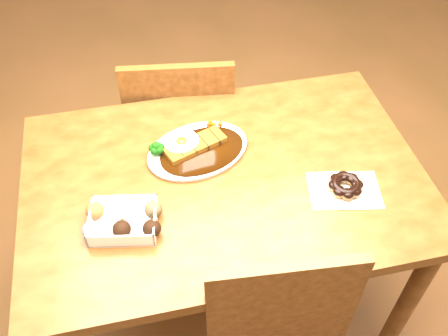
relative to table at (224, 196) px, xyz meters
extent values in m
plane|color=brown|center=(0.00, 0.00, -0.65)|extent=(6.00, 6.00, 0.00)
cube|color=#45270D|center=(0.00, 0.00, 0.08)|extent=(1.20, 0.80, 0.04)
cylinder|color=#45270D|center=(0.54, -0.34, -0.30)|extent=(0.06, 0.06, 0.71)
cylinder|color=#45270D|center=(-0.54, 0.34, -0.30)|extent=(0.06, 0.06, 0.71)
cylinder|color=#45270D|center=(0.54, 0.34, -0.30)|extent=(0.06, 0.06, 0.71)
cube|color=#45270D|center=(-0.05, 0.60, -0.22)|extent=(0.47, 0.47, 0.04)
cylinder|color=#45270D|center=(0.14, 0.74, -0.45)|extent=(0.04, 0.04, 0.41)
cylinder|color=#45270D|center=(-0.20, 0.79, -0.45)|extent=(0.04, 0.04, 0.41)
cylinder|color=#45270D|center=(0.09, 0.41, -0.45)|extent=(0.04, 0.04, 0.41)
cylinder|color=#45270D|center=(-0.24, 0.46, -0.45)|extent=(0.04, 0.04, 0.41)
cube|color=#45270D|center=(-0.08, 0.41, 0.02)|extent=(0.40, 0.09, 0.40)
cube|color=#45270D|center=(0.06, -0.41, 0.02)|extent=(0.40, 0.06, 0.40)
ellipsoid|color=white|center=(-0.06, 0.11, 0.11)|extent=(0.37, 0.31, 0.01)
ellipsoid|color=black|center=(-0.05, 0.10, 0.12)|extent=(0.32, 0.26, 0.01)
cube|color=#6B380C|center=(-0.07, 0.12, 0.13)|extent=(0.21, 0.13, 0.02)
ellipsoid|color=white|center=(-0.11, 0.13, 0.14)|extent=(0.13, 0.12, 0.01)
ellipsoid|color=#FFB214|center=(-0.11, 0.13, 0.14)|extent=(0.04, 0.04, 0.02)
cube|color=white|center=(-0.31, -0.12, 0.12)|extent=(0.20, 0.17, 0.05)
ellipsoid|color=pink|center=(-0.39, -0.14, 0.13)|extent=(0.05, 0.05, 0.05)
ellipsoid|color=black|center=(-0.32, -0.15, 0.13)|extent=(0.05, 0.05, 0.05)
ellipsoid|color=black|center=(-0.24, -0.17, 0.13)|extent=(0.05, 0.05, 0.05)
ellipsoid|color=brown|center=(-0.38, -0.08, 0.13)|extent=(0.05, 0.05, 0.05)
ellipsoid|color=beige|center=(-0.30, -0.09, 0.13)|extent=(0.05, 0.05, 0.05)
ellipsoid|color=black|center=(-0.22, -0.10, 0.13)|extent=(0.05, 0.05, 0.05)
cube|color=silver|center=(0.33, -0.13, 0.10)|extent=(0.23, 0.18, 0.00)
torus|color=olive|center=(0.33, -0.13, 0.12)|extent=(0.12, 0.12, 0.03)
torus|color=black|center=(0.33, -0.13, 0.13)|extent=(0.10, 0.10, 0.02)
camera|label=1|loc=(-0.22, -0.97, 1.22)|focal=40.00mm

